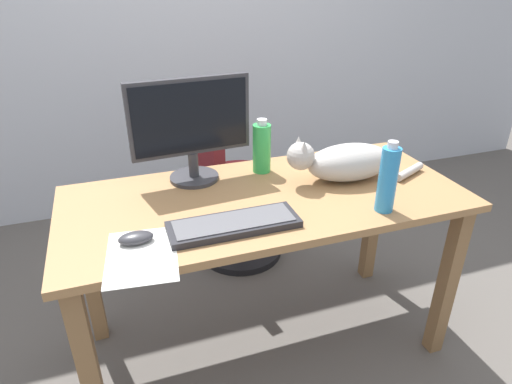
# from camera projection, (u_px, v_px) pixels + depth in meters

# --- Properties ---
(ground_plane) EXTENTS (8.00, 8.00, 0.00)m
(ground_plane) POSITION_uv_depth(u_px,v_px,m) (264.00, 341.00, 2.03)
(ground_plane) COLOR #59544F
(back_wall) EXTENTS (6.00, 0.04, 2.60)m
(back_wall) POSITION_uv_depth(u_px,v_px,m) (181.00, 10.00, 2.74)
(back_wall) COLOR silver
(back_wall) RESTS_ON ground_plane
(desk) EXTENTS (1.53, 0.68, 0.76)m
(desk) POSITION_uv_depth(u_px,v_px,m) (265.00, 220.00, 1.74)
(desk) COLOR #9E7247
(desk) RESTS_ON ground_plane
(office_chair) EXTENTS (0.48, 0.48, 0.91)m
(office_chair) POSITION_uv_depth(u_px,v_px,m) (232.00, 196.00, 2.47)
(office_chair) COLOR black
(office_chair) RESTS_ON ground_plane
(monitor) EXTENTS (0.48, 0.20, 0.41)m
(monitor) POSITION_uv_depth(u_px,v_px,m) (191.00, 126.00, 1.71)
(monitor) COLOR #333338
(monitor) RESTS_ON desk
(keyboard) EXTENTS (0.44, 0.15, 0.03)m
(keyboard) POSITION_uv_depth(u_px,v_px,m) (234.00, 224.00, 1.47)
(keyboard) COLOR #232328
(keyboard) RESTS_ON desk
(cat) EXTENTS (0.61, 0.21, 0.20)m
(cat) POSITION_uv_depth(u_px,v_px,m) (345.00, 161.00, 1.77)
(cat) COLOR #B2ADA8
(cat) RESTS_ON desk
(computer_mouse) EXTENTS (0.11, 0.06, 0.04)m
(computer_mouse) POSITION_uv_depth(u_px,v_px,m) (136.00, 238.00, 1.39)
(computer_mouse) COLOR #333338
(computer_mouse) RESTS_ON desk
(paper_sheet) EXTENTS (0.24, 0.32, 0.00)m
(paper_sheet) POSITION_uv_depth(u_px,v_px,m) (142.00, 256.00, 1.33)
(paper_sheet) COLOR white
(paper_sheet) RESTS_ON desk
(water_bottle) EXTENTS (0.07, 0.07, 0.26)m
(water_bottle) POSITION_uv_depth(u_px,v_px,m) (388.00, 179.00, 1.53)
(water_bottle) COLOR #2D8CD1
(water_bottle) RESTS_ON desk
(spray_bottle) EXTENTS (0.08, 0.08, 0.23)m
(spray_bottle) POSITION_uv_depth(u_px,v_px,m) (262.00, 148.00, 1.84)
(spray_bottle) COLOR green
(spray_bottle) RESTS_ON desk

